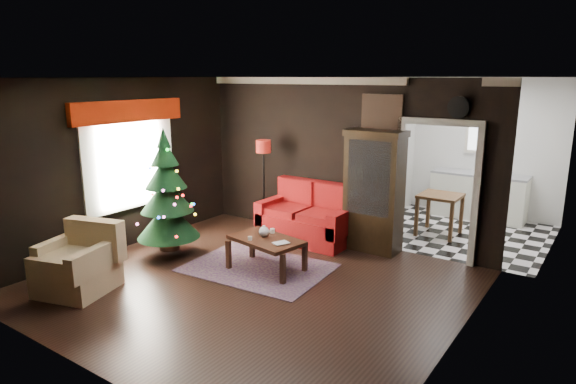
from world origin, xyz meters
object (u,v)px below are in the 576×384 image
Objects in this scene: loveseat at (307,213)px; coffee_table at (266,254)px; floor_lamp at (264,187)px; armchair at (75,259)px; kitchen_table at (439,215)px; christmas_tree at (167,192)px; teapot at (264,231)px; wall_clock at (459,107)px; curio_cabinet at (374,194)px.

coffee_table is at bearing -80.55° from loveseat.
armchair is at bearing -96.68° from floor_lamp.
kitchen_table is (1.55, 3.15, 0.12)m from coffee_table.
christmas_tree is 4.82m from kitchen_table.
floor_lamp is at bearing 77.32° from christmas_tree.
teapot is at bearing 36.61° from armchair.
christmas_tree reaches higher than armchair.
teapot reaches higher than coffee_table.
wall_clock is at bearing 9.66° from loveseat.
teapot is 0.23× the size of kitchen_table.
coffee_table is 3.37× the size of wall_clock.
wall_clock is (3.75, 3.92, 1.92)m from armchair.
floor_lamp reaches higher than teapot.
loveseat reaches higher than teapot.
loveseat is 1.85× the size of armchair.
curio_cabinet is 1.88m from wall_clock.
loveseat is 1.46m from teapot.
armchair is at bearing -129.11° from coffee_table.
teapot is 0.55× the size of wall_clock.
coffee_table is at bearing 12.99° from christmas_tree.
floor_lamp is (-0.98, 0.06, 0.33)m from loveseat.
teapot is (0.17, -1.45, 0.08)m from loveseat.
kitchen_table is at bearing 65.56° from curio_cabinet.
kitchen_table is (-0.55, 1.25, -2.00)m from wall_clock.
loveseat is at bearing 53.06° from christmas_tree.
loveseat is 1.58× the size of coffee_table.
coffee_table is at bearing 34.64° from armchair.
teapot is at bearing -52.66° from floor_lamp.
floor_lamp is at bearing 128.27° from coffee_table.
armchair is 6.08m from kitchen_table.
curio_cabinet is 1.10× the size of floor_lamp.
curio_cabinet reaches higher than floor_lamp.
armchair is 0.85× the size of coffee_table.
teapot is 3.38m from wall_clock.
loveseat is at bearing 99.45° from coffee_table.
wall_clock reaches higher than floor_lamp.
curio_cabinet is 1.76× the size of coffee_table.
curio_cabinet is 5.94× the size of wall_clock.
kitchen_table reaches higher than teapot.
wall_clock is at bearing 30.04° from armchair.
floor_lamp is 0.92× the size of christmas_tree.
coffee_table is at bearing -117.71° from curio_cabinet.
kitchen_table is at bearing 42.02° from armchair.
loveseat is at bearing 52.11° from armchair.
teapot is (-0.98, -1.67, -0.37)m from curio_cabinet.
curio_cabinet is 4.55m from armchair.
armchair is at bearing -89.40° from christmas_tree.
kitchen_table is at bearing 63.75° from coffee_table.
floor_lamp is at bearing -174.14° from wall_clock.
curio_cabinet is at bearing -171.47° from wall_clock.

